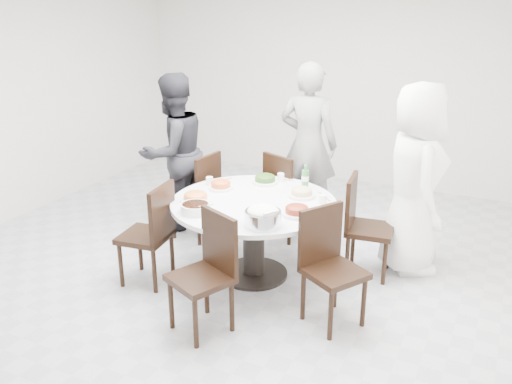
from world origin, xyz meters
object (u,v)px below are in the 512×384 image
at_px(chair_se, 335,270).
at_px(diner_left, 174,153).
at_px(rice_bowl, 263,218).
at_px(chair_ne, 370,227).
at_px(chair_n, 290,195).
at_px(soup_bowl, 195,208).
at_px(diner_middle, 308,144).
at_px(chair_sw, 145,234).
at_px(chair_s, 200,276).
at_px(chair_nw, 195,195).
at_px(dining_table, 254,239).
at_px(beverage_bottle, 305,177).
at_px(diner_right, 415,179).

bearing_deg(chair_se, diner_left, 94.56).
bearing_deg(rice_bowl, chair_ne, 56.35).
bearing_deg(chair_n, soup_bowl, 101.93).
relative_size(chair_se, diner_left, 0.55).
relative_size(chair_n, diner_middle, 0.52).
relative_size(chair_sw, chair_s, 1.00).
bearing_deg(chair_nw, chair_sw, 11.97).
height_order(chair_se, rice_bowl, chair_se).
xyz_separation_m(dining_table, beverage_bottle, (0.29, 0.52, 0.49)).
bearing_deg(chair_n, dining_table, 115.53).
bearing_deg(chair_nw, soup_bowl, 37.91).
bearing_deg(diner_right, diner_left, 66.67).
bearing_deg(chair_s, soup_bowl, 148.01).
bearing_deg(chair_se, rice_bowl, 124.19).
bearing_deg(chair_sw, diner_left, -165.33).
bearing_deg(chair_se, diner_right, 15.57).
relative_size(chair_se, diner_middle, 0.52).
relative_size(diner_right, diner_middle, 0.98).
bearing_deg(diner_left, chair_n, 121.38).
relative_size(dining_table, chair_nw, 1.58).
bearing_deg(soup_bowl, chair_n, 78.83).
relative_size(rice_bowl, beverage_bottle, 1.28).
height_order(dining_table, diner_middle, diner_middle).
height_order(chair_nw, diner_middle, diner_middle).
height_order(chair_nw, diner_left, diner_left).
bearing_deg(chair_n, chair_ne, 177.42).
distance_m(chair_n, diner_middle, 0.66).
distance_m(dining_table, diner_right, 1.59).
bearing_deg(dining_table, beverage_bottle, 60.68).
distance_m(chair_sw, diner_middle, 2.20).
height_order(chair_nw, chair_sw, same).
height_order(dining_table, chair_se, chair_se).
bearing_deg(diner_left, diner_middle, 139.84).
bearing_deg(chair_sw, chair_se, 85.90).
distance_m(diner_right, diner_left, 2.58).
height_order(diner_middle, beverage_bottle, diner_middle).
bearing_deg(chair_nw, chair_s, 38.36).
relative_size(chair_n, diner_left, 0.55).
bearing_deg(soup_bowl, beverage_bottle, 57.81).
height_order(chair_ne, soup_bowl, chair_ne).
height_order(rice_bowl, beverage_bottle, beverage_bottle).
distance_m(dining_table, chair_ne, 1.09).
xyz_separation_m(chair_sw, chair_s, (0.86, -0.45, 0.00)).
xyz_separation_m(dining_table, chair_n, (-0.04, 0.98, 0.10)).
distance_m(chair_nw, rice_bowl, 1.65).
bearing_deg(beverage_bottle, dining_table, -119.32).
height_order(diner_right, diner_middle, diner_middle).
bearing_deg(diner_left, dining_table, 80.70).
xyz_separation_m(chair_n, diner_right, (1.31, -0.18, 0.42)).
bearing_deg(chair_sw, diner_middle, 151.19).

